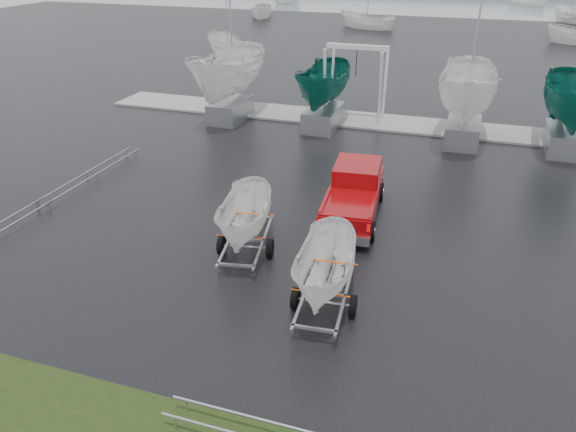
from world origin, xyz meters
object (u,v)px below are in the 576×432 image
(pickup_truck, at_px, (354,191))
(trailer_parked, at_px, (244,182))
(trailer_hitched, at_px, (328,229))
(boat_hoist, at_px, (356,72))

(pickup_truck, bearing_deg, trailer_parked, -129.45)
(trailer_parked, bearing_deg, trailer_hitched, -44.43)
(pickup_truck, distance_m, trailer_hitched, 6.29)
(trailer_parked, distance_m, boat_hoist, 15.43)
(pickup_truck, height_order, trailer_hitched, trailer_hitched)
(trailer_hitched, bearing_deg, pickup_truck, 90.00)
(pickup_truck, xyz_separation_m, boat_hoist, (-2.54, 11.51, 1.76))
(trailer_parked, relative_size, boat_hoist, 1.10)
(pickup_truck, xyz_separation_m, trailer_hitched, (0.54, -6.06, 1.57))
(trailer_hitched, bearing_deg, boat_hoist, 94.88)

